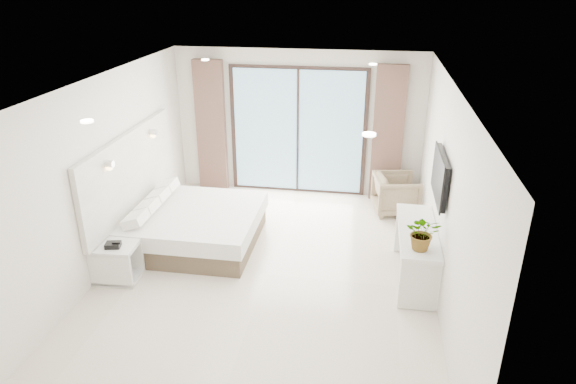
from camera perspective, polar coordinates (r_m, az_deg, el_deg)
name	(u,v)px	position (r m, az deg, el deg)	size (l,w,h in m)	color
ground	(267,275)	(7.38, -2.38, -9.17)	(6.20, 6.20, 0.00)	beige
room_shell	(263,150)	(7.46, -2.82, 4.73)	(4.62, 6.22, 2.72)	silver
bed	(193,226)	(8.18, -10.49, -3.72)	(1.98, 1.89, 0.69)	brown
nightstand	(117,262)	(7.52, -18.48, -7.40)	(0.61, 0.51, 0.53)	silver
phone	(113,245)	(7.33, -18.87, -5.59)	(0.20, 0.15, 0.07)	black
console_desk	(417,243)	(7.22, 14.09, -5.50)	(0.51, 1.62, 0.77)	silver
plant	(423,236)	(6.57, 14.73, -4.79)	(0.42, 0.46, 0.36)	#33662D
armchair	(396,192)	(9.23, 11.93, -0.02)	(0.73, 0.69, 0.75)	#907D5E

